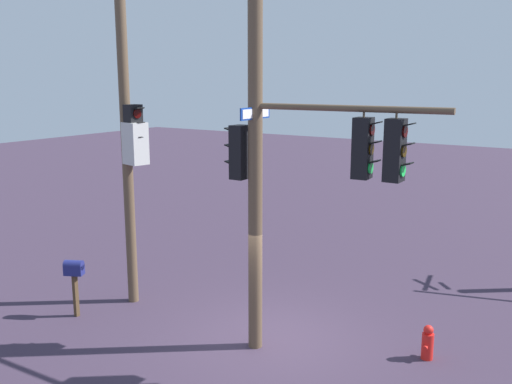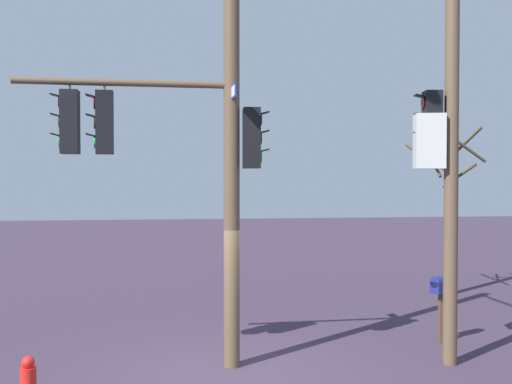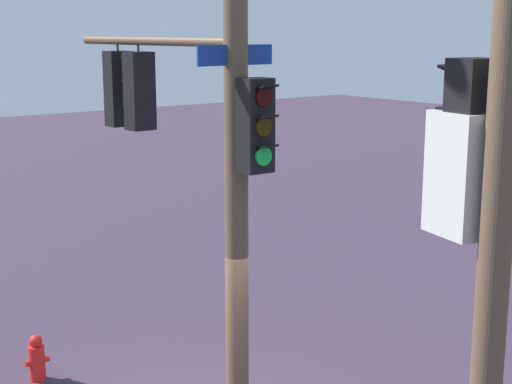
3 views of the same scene
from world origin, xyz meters
name	(u,v)px [view 1 (image 1 of 3)]	position (x,y,z in m)	size (l,w,h in m)	color
ground_plane	(271,339)	(0.00, 0.00, 0.00)	(80.00, 80.00, 0.00)	#392C3E
main_signal_pole_assembly	(282,123)	(0.30, 0.40, 4.78)	(3.76, 4.47, 9.17)	brown
secondary_pole_assembly	(130,144)	(0.07, -3.98, 4.09)	(0.54, 0.82, 7.96)	brown
fire_hydrant	(428,343)	(-0.98, 3.13, 0.34)	(0.38, 0.24, 0.73)	red
mailbox	(74,272)	(1.47, -4.61, 1.11)	(0.41, 0.50, 1.41)	#4C3823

